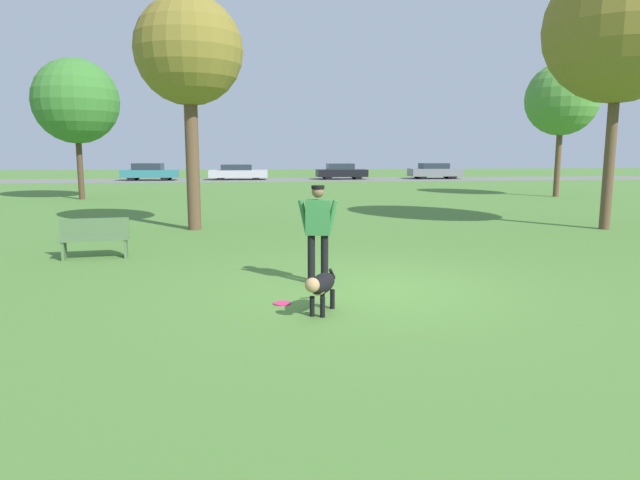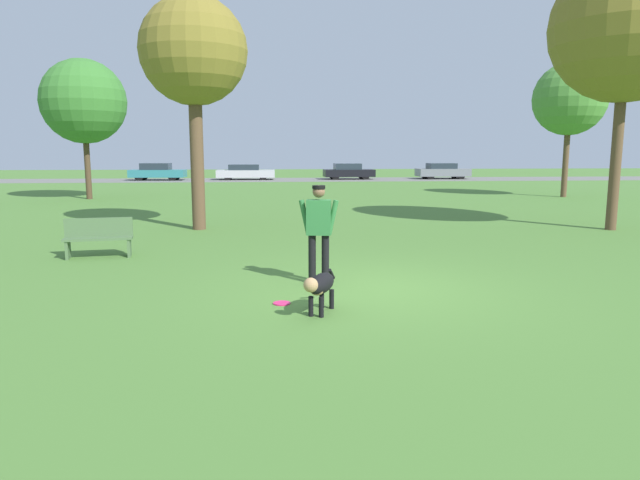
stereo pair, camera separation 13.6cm
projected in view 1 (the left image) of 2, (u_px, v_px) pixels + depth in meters
The scene contains 14 objects.
ground_plane at pixel (368, 289), 9.49m from camera, with size 120.00×120.00×0.00m, color #4C7A33.
far_road_strip at pixel (284, 180), 44.20m from camera, with size 120.00×6.00×0.01m.
person at pixel (318, 226), 9.74m from camera, with size 0.69×0.28×1.70m.
dog at pixel (321, 285), 8.00m from camera, with size 0.59×1.07×0.60m.
frisbee at pixel (282, 303), 8.55m from camera, with size 0.26×0.26×0.02m.
tree_far_right at pixel (562, 100), 27.54m from camera, with size 3.48×3.48×6.46m.
tree_near_right at pixel (620, 28), 15.78m from camera, with size 4.12×4.12×7.70m.
tree_far_left at pixel (76, 101), 26.04m from camera, with size 3.85×3.85×6.42m.
tree_near_left at pixel (189, 53), 15.80m from camera, with size 3.01×3.01×6.52m.
parked_car_teal at pixel (149, 172), 43.21m from camera, with size 4.19×1.84×1.30m.
parked_car_silver at pixel (238, 172), 44.12m from camera, with size 4.47×1.84×1.18m.
parked_car_black at pixel (341, 171), 44.90m from camera, with size 3.99×1.90×1.25m.
parked_car_grey at pixel (435, 171), 45.67m from camera, with size 4.14×1.89×1.25m.
park_bench at pixel (95, 237), 12.16m from camera, with size 1.45×0.61×0.84m.
Camera 1 is at (-1.74, -9.12, 2.28)m, focal length 32.00 mm.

